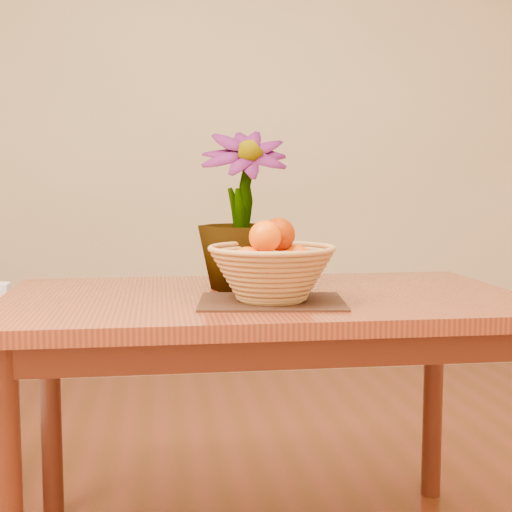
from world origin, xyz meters
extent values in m
cube|color=#F7E1BC|center=(0.00, 2.25, 1.35)|extent=(4.00, 0.02, 2.70)
cube|color=brown|center=(0.00, 0.30, 0.73)|extent=(1.40, 0.80, 0.04)
cube|color=#461B10|center=(0.00, 0.30, 0.67)|extent=(1.28, 0.68, 0.08)
cylinder|color=#461B10|center=(-0.62, -0.02, 0.35)|extent=(0.06, 0.06, 0.71)
cylinder|color=#461B10|center=(-0.62, 0.62, 0.35)|extent=(0.06, 0.06, 0.71)
cylinder|color=#461B10|center=(0.62, 0.62, 0.35)|extent=(0.06, 0.06, 0.71)
cube|color=#371E14|center=(0.00, 0.17, 0.75)|extent=(0.40, 0.32, 0.01)
cylinder|color=#B08249|center=(0.00, 0.17, 0.76)|extent=(0.16, 0.16, 0.01)
sphere|color=#DF5503|center=(0.00, 0.17, 0.85)|extent=(0.07, 0.07, 0.07)
sphere|color=#DF5503|center=(0.07, 0.19, 0.85)|extent=(0.09, 0.09, 0.09)
sphere|color=#DF5503|center=(-0.03, 0.23, 0.85)|extent=(0.08, 0.08, 0.08)
sphere|color=#DF5503|center=(-0.06, 0.14, 0.85)|extent=(0.09, 0.09, 0.09)
sphere|color=#DF5503|center=(0.03, 0.10, 0.85)|extent=(0.08, 0.08, 0.08)
sphere|color=#DF5503|center=(0.02, 0.19, 0.92)|extent=(0.09, 0.09, 0.09)
sphere|color=#DF5503|center=(-0.02, 0.14, 0.92)|extent=(0.08, 0.08, 0.08)
sphere|color=#DF5503|center=(0.02, 0.19, 0.92)|extent=(0.09, 0.09, 0.09)
imported|color=#154012|center=(-0.04, 0.41, 0.98)|extent=(0.26, 0.26, 0.45)
camera|label=1|loc=(-0.28, -1.59, 1.06)|focal=50.00mm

